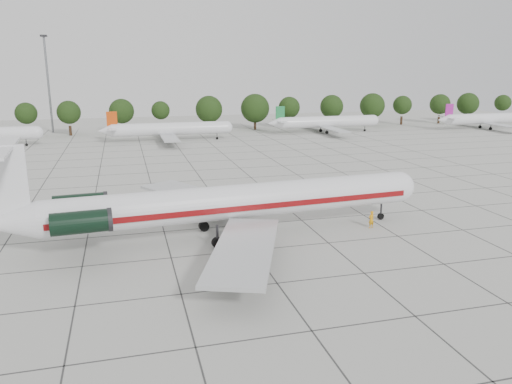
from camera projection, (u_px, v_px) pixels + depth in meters
ground at (235, 226)px, 56.62m from camera, size 260.00×260.00×0.00m
apron_joints at (212, 194)px, 70.66m from camera, size 170.00×170.00×0.02m
main_airliner at (216, 203)px, 51.54m from camera, size 46.47×36.43×10.89m
ground_crew at (371, 219)px, 55.65m from camera, size 0.82×0.64×1.97m
bg_airliner_c at (170, 129)px, 119.37m from camera, size 28.24×27.20×7.40m
bg_airliner_d at (327, 122)px, 134.67m from camera, size 28.24×27.20×7.40m
bg_airliner_e at (489, 119)px, 142.82m from camera, size 28.24×27.20×7.40m
tree_line at (122, 111)px, 131.83m from camera, size 249.86×8.44×10.22m
floodlight_mast at (48, 79)px, 131.76m from camera, size 1.60×1.60×25.45m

